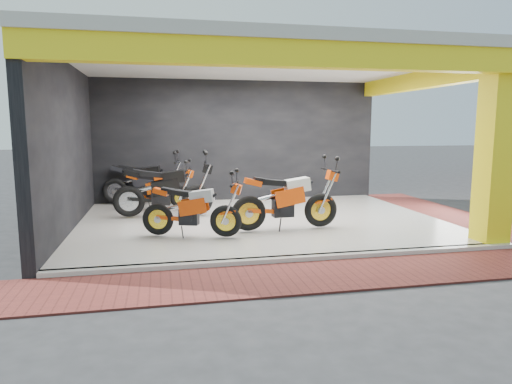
% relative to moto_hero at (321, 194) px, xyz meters
% --- Properties ---
extents(ground, '(80.00, 80.00, 0.00)m').
position_rel_moto_hero_xyz_m(ground, '(-1.03, -0.89, -0.82)').
color(ground, '#2D2D30').
rests_on(ground, ground).
extents(showroom_floor, '(8.00, 6.00, 0.10)m').
position_rel_moto_hero_xyz_m(showroom_floor, '(-1.03, 1.11, -0.77)').
color(showroom_floor, white).
rests_on(showroom_floor, ground).
extents(showroom_ceiling, '(8.40, 6.40, 0.20)m').
position_rel_moto_hero_xyz_m(showroom_ceiling, '(-1.03, 1.11, 2.78)').
color(showroom_ceiling, beige).
rests_on(showroom_ceiling, corner_column).
extents(back_wall, '(8.20, 0.20, 3.50)m').
position_rel_moto_hero_xyz_m(back_wall, '(-1.03, 4.21, 0.93)').
color(back_wall, black).
rests_on(back_wall, ground).
extents(left_wall, '(0.20, 6.20, 3.50)m').
position_rel_moto_hero_xyz_m(left_wall, '(-5.13, 1.11, 0.93)').
color(left_wall, black).
rests_on(left_wall, ground).
extents(corner_column, '(0.50, 0.50, 3.50)m').
position_rel_moto_hero_xyz_m(corner_column, '(2.72, -1.64, 0.93)').
color(corner_column, yellow).
rests_on(corner_column, ground).
extents(header_beam_front, '(8.40, 0.30, 0.40)m').
position_rel_moto_hero_xyz_m(header_beam_front, '(-1.03, -1.89, 2.48)').
color(header_beam_front, yellow).
rests_on(header_beam_front, corner_column).
extents(header_beam_right, '(0.30, 6.40, 0.40)m').
position_rel_moto_hero_xyz_m(header_beam_right, '(2.97, 1.11, 2.48)').
color(header_beam_right, yellow).
rests_on(header_beam_right, corner_column).
extents(floor_kerb, '(8.00, 0.20, 0.10)m').
position_rel_moto_hero_xyz_m(floor_kerb, '(-1.03, -1.91, -0.77)').
color(floor_kerb, white).
rests_on(floor_kerb, ground).
extents(paver_front, '(9.00, 1.40, 0.03)m').
position_rel_moto_hero_xyz_m(paver_front, '(-1.03, -2.69, -0.81)').
color(paver_front, maroon).
rests_on(paver_front, ground).
extents(paver_right, '(1.40, 7.00, 0.03)m').
position_rel_moto_hero_xyz_m(paver_right, '(3.77, 1.11, -0.81)').
color(paver_right, maroon).
rests_on(paver_right, ground).
extents(moto_hero, '(2.40, 0.96, 1.45)m').
position_rel_moto_hero_xyz_m(moto_hero, '(0.00, 0.00, 0.00)').
color(moto_hero, '#FF4D0A').
rests_on(moto_hero, showroom_floor).
extents(moto_row_a, '(2.18, 1.38, 1.25)m').
position_rel_moto_hero_xyz_m(moto_row_a, '(-2.06, -0.45, -0.10)').
color(moto_row_a, '#DD4109').
rests_on(moto_row_a, showroom_floor).
extents(moto_row_b, '(2.47, 1.03, 1.48)m').
position_rel_moto_hero_xyz_m(moto_row_b, '(-2.40, 1.82, 0.02)').
color(moto_row_b, black).
rests_on(moto_row_b, showroom_floor).
extents(moto_row_c, '(2.14, 1.20, 1.23)m').
position_rel_moto_hero_xyz_m(moto_row_c, '(-2.73, 2.64, -0.11)').
color(moto_row_c, '#E34B09').
rests_on(moto_row_c, showroom_floor).
extents(moto_row_d, '(2.40, 1.22, 1.40)m').
position_rel_moto_hero_xyz_m(moto_row_d, '(-2.99, 3.67, -0.02)').
color(moto_row_d, black).
rests_on(moto_row_d, showroom_floor).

